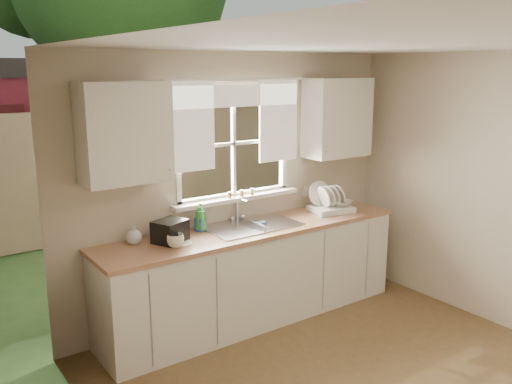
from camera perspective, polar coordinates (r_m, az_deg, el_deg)
room_walls at (r=3.70m, az=15.62°, el=-5.05°), size 3.62×4.02×2.50m
ceiling at (r=3.57m, az=16.04°, el=14.87°), size 3.60×4.00×0.02m
window at (r=5.15m, az=-2.26°, el=3.27°), size 1.38×0.16×1.06m
curtains at (r=5.05m, az=-1.99°, el=8.21°), size 1.50×0.03×0.81m
base_cabinets at (r=5.18m, az=-0.19°, el=-8.76°), size 3.00×0.62×0.87m
countertop at (r=5.03m, az=-0.20°, el=-3.94°), size 3.04×0.65×0.04m
upper_cabinet_left at (r=4.42m, az=-13.68°, el=6.08°), size 0.70×0.33×0.80m
upper_cabinet_right at (r=5.68m, az=8.55°, el=7.75°), size 0.70×0.33×0.80m
wall_outlet at (r=5.74m, az=5.24°, el=0.09°), size 0.08×0.01×0.12m
sill_jars at (r=5.18m, az=-1.56°, el=-0.12°), size 0.30×0.04×0.06m
backyard at (r=11.24m, az=-18.80°, el=17.96°), size 20.00×10.00×6.13m
sink at (r=5.07m, az=-0.40°, el=-4.42°), size 0.88×0.52×0.40m
dish_rack at (r=5.60m, az=7.81°, el=-1.29°), size 0.46×0.38×0.30m
bowl at (r=5.64m, az=9.02°, el=-1.14°), size 0.27×0.27×0.05m
soap_bottle_a at (r=4.90m, az=-5.87°, el=-2.63°), size 0.13×0.13×0.26m
soap_bottle_b at (r=4.91m, az=-5.89°, el=-3.08°), size 0.10×0.10×0.18m
soap_bottle_c at (r=4.65m, az=-12.73°, el=-4.35°), size 0.16×0.16×0.17m
saucer at (r=4.60m, az=-7.86°, el=-5.36°), size 0.18×0.18×0.01m
cup at (r=4.50m, az=-8.47°, el=-5.11°), size 0.17×0.17×0.11m
black_appliance at (r=4.64m, az=-9.04°, el=-4.10°), size 0.32×0.31×0.19m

